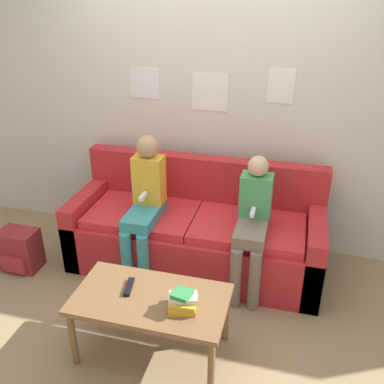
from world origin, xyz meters
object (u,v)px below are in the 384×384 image
at_px(coffee_table, 151,304).
at_px(person_right, 253,221).
at_px(tv_remote, 129,287).
at_px(couch, 196,233).
at_px(backpack, 20,250).
at_px(person_left, 145,201).

height_order(coffee_table, person_right, person_right).
bearing_deg(tv_remote, person_right, 39.27).
height_order(couch, backpack, couch).
relative_size(couch, coffee_table, 2.14).
height_order(tv_remote, backpack, tv_remote).
xyz_separation_m(person_left, backpack, (-1.05, -0.27, -0.48)).
bearing_deg(coffee_table, couch, 88.25).
relative_size(person_left, backpack, 3.22).
bearing_deg(backpack, person_right, 7.59).
bearing_deg(couch, person_right, -22.09).
xyz_separation_m(couch, coffee_table, (-0.03, -1.04, 0.10)).
relative_size(coffee_table, person_right, 0.90).
relative_size(person_left, tv_remote, 6.65).
bearing_deg(person_left, backpack, -165.63).
relative_size(coffee_table, tv_remote, 5.58).
relative_size(couch, person_left, 1.80).
xyz_separation_m(person_right, tv_remote, (-0.68, -0.80, -0.14)).
height_order(person_left, person_right, person_left).
distance_m(couch, backpack, 1.50).
distance_m(couch, coffee_table, 1.05).
height_order(person_left, backpack, person_left).
bearing_deg(person_left, tv_remote, -77.22).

